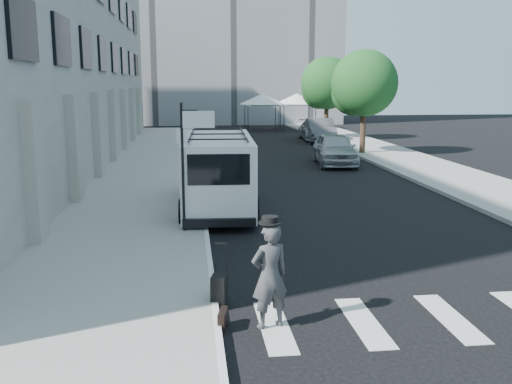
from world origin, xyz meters
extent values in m
plane|color=black|center=(0.00, 0.00, 0.00)|extent=(120.00, 120.00, 0.00)
cube|color=gray|center=(-4.25, 16.00, 0.07)|extent=(4.50, 48.00, 0.15)
cube|color=gray|center=(9.00, 20.00, 0.07)|extent=(4.00, 56.00, 0.15)
cube|color=gray|center=(-11.50, 18.00, 6.00)|extent=(10.00, 44.00, 12.00)
cube|color=slate|center=(2.00, 50.00, 12.50)|extent=(22.00, 12.00, 25.00)
cylinder|color=black|center=(-2.60, 3.20, 1.90)|extent=(0.07, 0.07, 3.50)
cube|color=white|center=(-2.60, 3.22, 2.75)|extent=(0.30, 0.03, 0.42)
cube|color=white|center=(-2.15, 3.20, 3.20)|extent=(0.85, 0.06, 0.45)
cylinder|color=black|center=(7.60, 20.00, 1.40)|extent=(0.32, 0.32, 2.80)
sphere|color=#15431E|center=(7.60, 20.00, 4.13)|extent=(3.80, 3.80, 3.80)
sphere|color=#15431E|center=(7.20, 20.60, 3.56)|extent=(2.66, 2.66, 2.66)
cylinder|color=black|center=(7.60, 29.00, 1.40)|extent=(0.32, 0.32, 2.80)
sphere|color=#15431E|center=(7.60, 29.00, 4.13)|extent=(3.80, 3.80, 3.80)
sphere|color=#15431E|center=(7.20, 29.60, 3.56)|extent=(2.66, 2.66, 2.66)
cylinder|color=black|center=(2.60, 36.60, 1.10)|extent=(0.06, 0.06, 2.20)
cylinder|color=black|center=(5.40, 36.60, 1.10)|extent=(0.06, 0.06, 2.20)
cylinder|color=black|center=(2.60, 39.40, 1.10)|extent=(0.06, 0.06, 2.20)
cylinder|color=black|center=(5.40, 39.40, 1.10)|extent=(0.06, 0.06, 2.20)
cube|color=white|center=(4.00, 38.00, 2.25)|extent=(3.00, 3.00, 0.12)
cone|color=white|center=(4.00, 38.00, 2.75)|extent=(4.00, 4.00, 0.90)
cylinder|color=black|center=(5.80, 37.10, 1.10)|extent=(0.06, 0.06, 2.20)
cylinder|color=black|center=(8.60, 37.10, 1.10)|extent=(0.06, 0.06, 2.20)
cylinder|color=black|center=(5.80, 39.90, 1.10)|extent=(0.06, 0.06, 2.20)
cylinder|color=black|center=(8.60, 39.90, 1.10)|extent=(0.06, 0.06, 2.20)
cube|color=white|center=(7.20, 38.50, 2.25)|extent=(3.00, 3.00, 0.12)
cone|color=white|center=(7.20, 38.50, 2.75)|extent=(4.00, 4.00, 0.90)
imported|color=#393A3C|center=(-1.09, -3.00, 0.93)|extent=(0.78, 0.63, 1.85)
cube|color=black|center=(-1.90, -3.00, 0.17)|extent=(0.21, 0.46, 0.34)
cube|color=black|center=(-1.90, -1.97, 0.31)|extent=(0.36, 0.48, 0.62)
cylinder|color=black|center=(-1.96, -1.76, 0.89)|extent=(0.02, 0.02, 0.59)
cylinder|color=black|center=(-1.75, -1.81, 0.89)|extent=(0.02, 0.02, 0.59)
cube|color=black|center=(-1.85, -1.78, 1.18)|extent=(0.24, 0.09, 0.03)
cube|color=silver|center=(-1.50, 6.17, 1.33)|extent=(2.40, 5.89, 2.25)
cube|color=silver|center=(-1.36, 9.33, 0.81)|extent=(2.08, 1.05, 1.18)
cube|color=black|center=(-1.62, 3.30, 1.83)|extent=(1.72, 0.16, 0.86)
cylinder|color=black|center=(-2.43, 8.25, 0.41)|extent=(0.34, 0.83, 0.82)
cylinder|color=black|center=(-0.39, 8.16, 0.41)|extent=(0.34, 0.83, 0.82)
cylinder|color=black|center=(-2.60, 4.28, 0.41)|extent=(0.34, 0.83, 0.82)
cylinder|color=black|center=(-0.56, 4.20, 0.41)|extent=(0.34, 0.83, 0.82)
imported|color=#A2A4AA|center=(5.00, 16.28, 0.82)|extent=(2.43, 4.98, 1.64)
imported|color=#4B4C52|center=(6.80, 27.53, 0.83)|extent=(2.22, 5.19, 1.66)
imported|color=gray|center=(6.80, 29.12, 0.71)|extent=(2.22, 4.98, 1.42)
camera|label=1|loc=(-2.40, -12.19, 4.18)|focal=40.00mm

